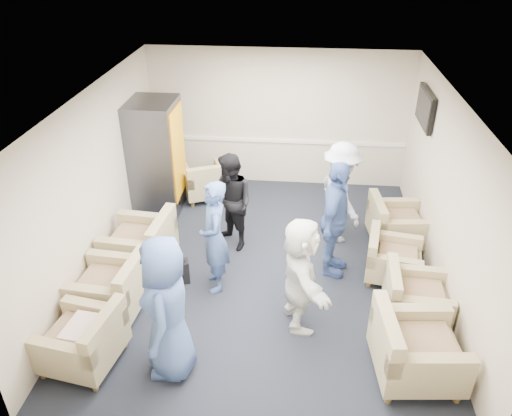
# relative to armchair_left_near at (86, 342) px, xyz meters

# --- Properties ---
(floor) EXTENTS (6.00, 6.00, 0.00)m
(floor) POSITION_rel_armchair_left_near_xyz_m (1.98, 2.11, -0.34)
(floor) COLOR black
(floor) RESTS_ON ground
(ceiling) EXTENTS (6.00, 6.00, 0.00)m
(ceiling) POSITION_rel_armchair_left_near_xyz_m (1.98, 2.11, 2.36)
(ceiling) COLOR white
(ceiling) RESTS_ON back_wall
(back_wall) EXTENTS (5.00, 0.02, 2.70)m
(back_wall) POSITION_rel_armchair_left_near_xyz_m (1.98, 5.11, 1.01)
(back_wall) COLOR beige
(back_wall) RESTS_ON floor
(front_wall) EXTENTS (5.00, 0.02, 2.70)m
(front_wall) POSITION_rel_armchair_left_near_xyz_m (1.98, -0.89, 1.01)
(front_wall) COLOR beige
(front_wall) RESTS_ON floor
(left_wall) EXTENTS (0.02, 6.00, 2.70)m
(left_wall) POSITION_rel_armchair_left_near_xyz_m (-0.52, 2.11, 1.01)
(left_wall) COLOR beige
(left_wall) RESTS_ON floor
(right_wall) EXTENTS (0.02, 6.00, 2.70)m
(right_wall) POSITION_rel_armchair_left_near_xyz_m (4.48, 2.11, 1.01)
(right_wall) COLOR beige
(right_wall) RESTS_ON floor
(chair_rail) EXTENTS (4.98, 0.04, 0.06)m
(chair_rail) POSITION_rel_armchair_left_near_xyz_m (1.98, 5.09, 0.56)
(chair_rail) COLOR white
(chair_rail) RESTS_ON back_wall
(tv) EXTENTS (0.10, 1.00, 0.58)m
(tv) POSITION_rel_armchair_left_near_xyz_m (4.42, 3.91, 1.71)
(tv) COLOR black
(tv) RESTS_ON right_wall
(armchair_left_near) EXTENTS (0.98, 0.98, 0.68)m
(armchair_left_near) POSITION_rel_armchair_left_near_xyz_m (0.00, 0.00, 0.00)
(armchair_left_near) COLOR tan
(armchair_left_near) RESTS_ON floor
(armchair_left_mid) EXTENTS (0.98, 0.98, 0.72)m
(armchair_left_mid) POSITION_rel_armchair_left_near_xyz_m (0.01, 0.96, 0.02)
(armchair_left_mid) COLOR tan
(armchair_left_mid) RESTS_ON floor
(armchair_left_far) EXTENTS (1.02, 1.02, 0.75)m
(armchair_left_far) POSITION_rel_armchair_left_near_xyz_m (0.11, 2.01, 0.04)
(armchair_left_far) COLOR tan
(armchair_left_far) RESTS_ON floor
(armchair_right_near) EXTENTS (1.04, 1.04, 0.76)m
(armchair_right_near) POSITION_rel_armchair_left_near_xyz_m (3.83, 0.18, 0.04)
(armchair_right_near) COLOR tan
(armchair_right_near) RESTS_ON floor
(armchair_right_midnear) EXTENTS (0.85, 0.85, 0.65)m
(armchair_right_midnear) POSITION_rel_armchair_left_near_xyz_m (4.01, 1.19, -0.02)
(armchair_right_midnear) COLOR tan
(armchair_right_midnear) RESTS_ON floor
(armchair_right_midfar) EXTENTS (0.90, 0.90, 0.62)m
(armchair_right_midfar) POSITION_rel_armchair_left_near_xyz_m (3.84, 2.07, -0.03)
(armchair_right_midfar) COLOR tan
(armchair_right_midfar) RESTS_ON floor
(armchair_right_far) EXTENTS (0.94, 0.94, 0.68)m
(armchair_right_far) POSITION_rel_armchair_left_near_xyz_m (4.02, 3.02, 0.00)
(armchair_right_far) COLOR tan
(armchair_right_far) RESTS_ON floor
(armchair_corner) EXTENTS (1.07, 1.07, 0.65)m
(armchair_corner) POSITION_rel_armchair_left_near_xyz_m (0.66, 4.29, -0.01)
(armchair_corner) COLOR tan
(armchair_corner) RESTS_ON floor
(vending_machine) EXTENTS (0.83, 0.97, 2.05)m
(vending_machine) POSITION_rel_armchair_left_near_xyz_m (-0.11, 3.82, 0.69)
(vending_machine) COLOR #4A4A51
(vending_machine) RESTS_ON floor
(backpack) EXTENTS (0.30, 0.25, 0.43)m
(backpack) POSITION_rel_armchair_left_near_xyz_m (0.75, 1.66, -0.12)
(backpack) COLOR black
(backpack) RESTS_ON floor
(pillow) EXTENTS (0.42, 0.52, 0.14)m
(pillow) POSITION_rel_armchair_left_near_xyz_m (-0.01, 0.01, 0.18)
(pillow) COLOR silver
(pillow) RESTS_ON armchair_left_near
(person_front_left) EXTENTS (0.65, 0.93, 1.83)m
(person_front_left) POSITION_rel_armchair_left_near_xyz_m (1.03, 0.04, 0.57)
(person_front_left) COLOR #3F5997
(person_front_left) RESTS_ON floor
(person_mid_left) EXTENTS (0.55, 0.70, 1.69)m
(person_mid_left) POSITION_rel_armchair_left_near_xyz_m (1.30, 1.62, 0.51)
(person_mid_left) COLOR #3F5997
(person_mid_left) RESTS_ON floor
(person_back_left) EXTENTS (0.99, 0.99, 1.62)m
(person_back_left) POSITION_rel_armchair_left_near_xyz_m (1.39, 2.68, 0.47)
(person_back_left) COLOR black
(person_back_left) RESTS_ON floor
(person_back_right) EXTENTS (1.02, 1.27, 1.72)m
(person_back_right) POSITION_rel_armchair_left_near_xyz_m (3.12, 3.07, 0.52)
(person_back_right) COLOR white
(person_back_right) RESTS_ON floor
(person_mid_right) EXTENTS (0.70, 1.15, 1.82)m
(person_mid_right) POSITION_rel_armchair_left_near_xyz_m (2.98, 2.14, 0.57)
(person_mid_right) COLOR #3F5997
(person_mid_right) RESTS_ON floor
(person_front_right) EXTENTS (0.78, 1.54, 1.59)m
(person_front_right) POSITION_rel_armchair_left_near_xyz_m (2.51, 0.96, 0.46)
(person_front_right) COLOR white
(person_front_right) RESTS_ON floor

